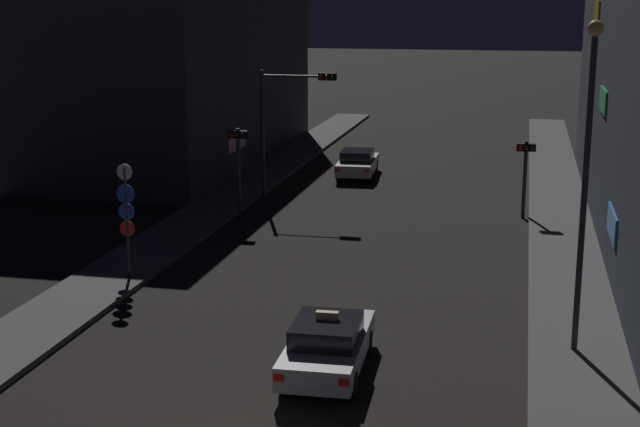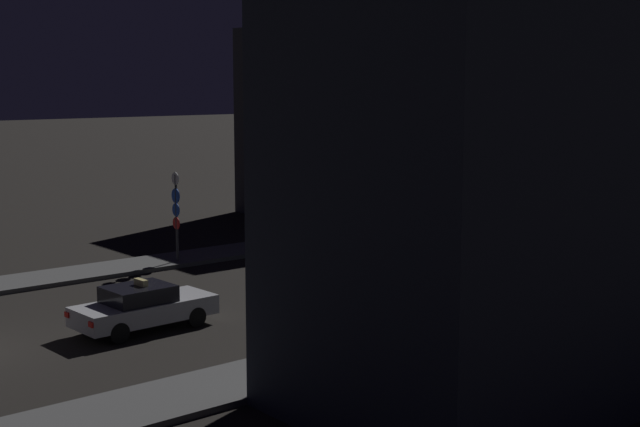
{
  "view_description": "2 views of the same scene",
  "coord_description": "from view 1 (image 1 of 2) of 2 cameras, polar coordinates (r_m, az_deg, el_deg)",
  "views": [
    {
      "loc": [
        5.7,
        -15.35,
        9.16
      ],
      "look_at": [
        -0.52,
        12.54,
        2.39
      ],
      "focal_mm": 51.51,
      "sensor_mm": 36.0,
      "label": 1
    },
    {
      "loc": [
        25.64,
        -7.66,
        7.68
      ],
      "look_at": [
        0.22,
        13.58,
        2.8
      ],
      "focal_mm": 50.6,
      "sensor_mm": 36.0,
      "label": 2
    }
  ],
  "objects": [
    {
      "name": "street_lamp_near_block",
      "position": [
        23.83,
        16.24,
        3.27
      ],
      "size": [
        0.4,
        0.4,
        8.44
      ],
      "color": "#2D2D33",
      "rests_on": "sidewalk_right"
    },
    {
      "name": "sidewalk_left",
      "position": [
        44.98,
        -4.62,
        1.65
      ],
      "size": [
        2.56,
        57.43,
        0.17
      ],
      "primitive_type": "cube",
      "color": "#4C4C4C",
      "rests_on": "ground_plane"
    },
    {
      "name": "building_facade_left",
      "position": [
        52.89,
        -8.73,
        9.03
      ],
      "size": [
        9.53,
        22.94,
        10.69
      ],
      "color": "#333338",
      "rests_on": "ground_plane"
    },
    {
      "name": "far_car",
      "position": [
        47.84,
        2.34,
        3.17
      ],
      "size": [
        2.05,
        4.55,
        1.42
      ],
      "color": "silver",
      "rests_on": "ground_plane"
    },
    {
      "name": "sign_pole_left",
      "position": [
        30.45,
        -11.92,
        0.12
      ],
      "size": [
        0.62,
        0.1,
        3.76
      ],
      "color": "#2D2D33",
      "rests_on": "sidewalk_left"
    },
    {
      "name": "taxi",
      "position": [
        23.01,
        0.47,
        -8.15
      ],
      "size": [
        1.96,
        4.51,
        1.62
      ],
      "color": "#B7B7BC",
      "rests_on": "ground_plane"
    },
    {
      "name": "traffic_light_overhead",
      "position": [
        41.51,
        -2.0,
        6.47
      ],
      "size": [
        3.48,
        0.42,
        5.96
      ],
      "color": "#2D2D33",
      "rests_on": "ground_plane"
    },
    {
      "name": "traffic_light_left_kerb",
      "position": [
        38.49,
        -5.11,
        3.67
      ],
      "size": [
        0.8,
        0.42,
        3.83
      ],
      "color": "#2D2D33",
      "rests_on": "ground_plane"
    },
    {
      "name": "sidewalk_right",
      "position": [
        43.07,
        14.54,
        0.73
      ],
      "size": [
        2.56,
        57.43,
        0.17
      ],
      "primitive_type": "cube",
      "color": "#4C4C4C",
      "rests_on": "ground_plane"
    },
    {
      "name": "traffic_light_right_kerb",
      "position": [
        39.38,
        12.65,
        3.09
      ],
      "size": [
        0.8,
        0.42,
        3.29
      ],
      "color": "#2D2D33",
      "rests_on": "ground_plane"
    }
  ]
}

